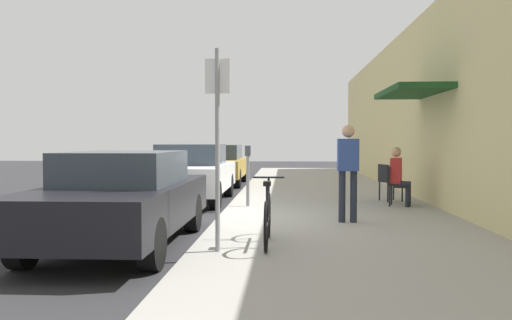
# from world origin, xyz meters

# --- Properties ---
(ground_plane) EXTENTS (60.00, 60.00, 0.00)m
(ground_plane) POSITION_xyz_m (0.00, 0.00, 0.00)
(ground_plane) COLOR #2D2D30
(sidewalk_slab) EXTENTS (4.50, 32.00, 0.12)m
(sidewalk_slab) POSITION_xyz_m (2.25, 2.00, 0.06)
(sidewalk_slab) COLOR #9E9B93
(sidewalk_slab) RESTS_ON ground_plane
(building_facade) EXTENTS (1.40, 32.00, 4.58)m
(building_facade) POSITION_xyz_m (4.64, 2.00, 2.29)
(building_facade) COLOR beige
(building_facade) RESTS_ON ground_plane
(parked_car_0) EXTENTS (1.80, 4.40, 1.39)m
(parked_car_0) POSITION_xyz_m (-1.10, -2.17, 0.72)
(parked_car_0) COLOR black
(parked_car_0) RESTS_ON ground_plane
(parked_car_1) EXTENTS (1.80, 4.40, 1.46)m
(parked_car_1) POSITION_xyz_m (-1.10, 3.47, 0.75)
(parked_car_1) COLOR silver
(parked_car_1) RESTS_ON ground_plane
(parked_car_2) EXTENTS (1.80, 4.40, 1.40)m
(parked_car_2) POSITION_xyz_m (-1.10, 8.79, 0.72)
(parked_car_2) COLOR #A58433
(parked_car_2) RESTS_ON ground_plane
(parking_meter) EXTENTS (0.12, 0.10, 1.32)m
(parking_meter) POSITION_xyz_m (0.45, 1.73, 0.89)
(parking_meter) COLOR slate
(parking_meter) RESTS_ON sidewalk_slab
(street_sign) EXTENTS (0.32, 0.06, 2.60)m
(street_sign) POSITION_xyz_m (0.40, -2.98, 1.64)
(street_sign) COLOR gray
(street_sign) RESTS_ON sidewalk_slab
(bicycle_0) EXTENTS (0.46, 1.71, 0.90)m
(bicycle_0) POSITION_xyz_m (1.02, -2.49, 0.48)
(bicycle_0) COLOR black
(bicycle_0) RESTS_ON sidewalk_slab
(cafe_chair_0) EXTENTS (0.55, 0.55, 0.87)m
(cafe_chair_0) POSITION_xyz_m (3.68, 1.96, 0.62)
(cafe_chair_0) COLOR black
(cafe_chair_0) RESTS_ON sidewalk_slab
(seated_patron_0) EXTENTS (0.50, 0.46, 1.29)m
(seated_patron_0) POSITION_xyz_m (3.74, 1.95, 0.82)
(seated_patron_0) COLOR #232838
(seated_patron_0) RESTS_ON sidewalk_slab
(cafe_chair_1) EXTENTS (0.56, 0.56, 0.87)m
(cafe_chair_1) POSITION_xyz_m (3.68, 2.88, 0.62)
(cafe_chair_1) COLOR black
(cafe_chair_1) RESTS_ON sidewalk_slab
(pedestrian_standing) EXTENTS (0.36, 0.22, 1.70)m
(pedestrian_standing) POSITION_xyz_m (2.36, -0.45, 1.12)
(pedestrian_standing) COLOR #232838
(pedestrian_standing) RESTS_ON sidewalk_slab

